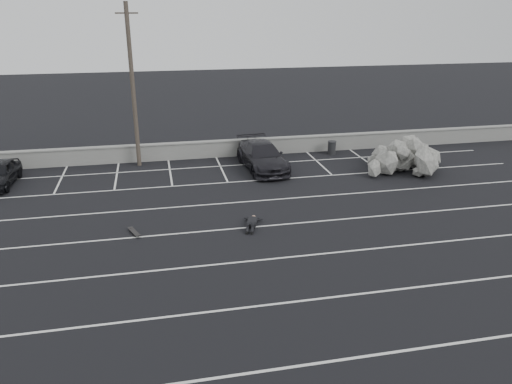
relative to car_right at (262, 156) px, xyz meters
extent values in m
plane|color=black|center=(-3.37, -11.03, -0.77)|extent=(120.00, 120.00, 0.00)
cube|color=gray|center=(-3.37, 2.97, -0.27)|extent=(50.00, 0.35, 1.00)
cube|color=gray|center=(-3.37, 2.97, 0.25)|extent=(50.00, 0.45, 0.08)
cube|color=silver|center=(-3.37, -17.03, -0.76)|extent=(36.00, 0.10, 0.01)
cube|color=silver|center=(-3.37, -14.03, -0.76)|extent=(36.00, 0.10, 0.01)
cube|color=silver|center=(-3.37, -11.03, -0.76)|extent=(36.00, 0.10, 0.01)
cube|color=silver|center=(-3.37, -8.03, -0.76)|extent=(36.00, 0.10, 0.01)
cube|color=silver|center=(-3.37, -5.03, -0.76)|extent=(36.00, 0.10, 0.01)
cube|color=silver|center=(-3.37, -2.03, -0.76)|extent=(36.00, 0.10, 0.01)
cube|color=silver|center=(-3.37, 0.97, -0.76)|extent=(36.00, 0.10, 0.01)
cube|color=silver|center=(-14.37, 0.47, -0.76)|extent=(0.10, 5.00, 0.01)
cube|color=silver|center=(-11.37, 0.47, -0.76)|extent=(0.10, 5.00, 0.01)
cube|color=silver|center=(-8.37, 0.47, -0.76)|extent=(0.10, 5.00, 0.01)
cube|color=silver|center=(-5.37, 0.47, -0.76)|extent=(0.10, 5.00, 0.01)
cube|color=silver|center=(-2.37, 0.47, -0.76)|extent=(0.10, 5.00, 0.01)
cube|color=silver|center=(0.63, 0.47, -0.76)|extent=(0.10, 5.00, 0.01)
cube|color=silver|center=(3.63, 0.47, -0.76)|extent=(0.10, 5.00, 0.01)
cube|color=silver|center=(6.63, 0.47, -0.76)|extent=(0.10, 5.00, 0.01)
cube|color=silver|center=(9.63, 0.47, -0.76)|extent=(0.10, 5.00, 0.01)
imported|color=black|center=(0.00, 0.00, 0.00)|extent=(2.54, 5.43, 1.53)
cylinder|color=#4C4238|center=(-7.12, 2.17, 3.87)|extent=(0.25, 0.25, 9.28)
cube|color=#4C4238|center=(-7.12, 2.17, 7.89)|extent=(1.24, 0.08, 0.08)
cylinder|color=black|center=(5.05, 2.05, -0.36)|extent=(0.57, 0.57, 0.82)
cylinder|color=black|center=(5.05, 2.05, 0.07)|extent=(0.63, 0.63, 0.05)
cube|color=black|center=(-7.24, -7.67, -0.68)|extent=(0.51, 0.86, 0.02)
cube|color=black|center=(-7.34, -7.41, -0.71)|extent=(0.18, 0.11, 0.04)
cube|color=black|center=(-7.14, -7.93, -0.71)|extent=(0.18, 0.11, 0.04)
cylinder|color=black|center=(-7.44, -7.44, -0.74)|extent=(0.05, 0.07, 0.06)
cylinder|color=black|center=(-7.25, -7.37, -0.74)|extent=(0.05, 0.07, 0.06)
cylinder|color=black|center=(-7.23, -7.97, -0.74)|extent=(0.05, 0.07, 0.06)
cylinder|color=black|center=(-7.04, -7.89, -0.74)|extent=(0.05, 0.07, 0.06)
camera|label=1|loc=(-6.14, -27.40, 8.28)|focal=35.00mm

